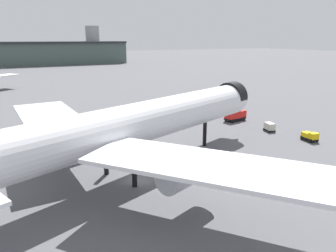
% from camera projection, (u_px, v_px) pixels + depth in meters
% --- Properties ---
extents(ground, '(900.00, 900.00, 0.00)m').
position_uv_depth(ground, '(139.00, 181.00, 45.83)').
color(ground, '#56565B').
extents(airliner_near_gate, '(60.33, 53.86, 17.06)m').
position_uv_depth(airliner_near_gate, '(131.00, 126.00, 45.80)').
color(airliner_near_gate, white).
rests_on(airliner_near_gate, ground).
extents(terminal_building, '(182.08, 33.18, 28.55)m').
position_uv_depth(terminal_building, '(1.00, 54.00, 229.17)').
color(terminal_building, '#475651').
rests_on(terminal_building, ground).
extents(service_truck_front, '(5.79, 3.29, 3.00)m').
position_uv_depth(service_truck_front, '(235.00, 114.00, 78.53)').
color(service_truck_front, black).
rests_on(service_truck_front, ground).
extents(baggage_tug_wing, '(2.20, 3.36, 1.85)m').
position_uv_depth(baggage_tug_wing, '(310.00, 136.00, 63.30)').
color(baggage_tug_wing, black).
rests_on(baggage_tug_wing, ground).
extents(baggage_cart_trailing, '(2.36, 2.69, 1.82)m').
position_uv_depth(baggage_cart_trailing, '(270.00, 127.00, 69.99)').
color(baggage_cart_trailing, black).
rests_on(baggage_cart_trailing, ground).
extents(traffic_cone_near_nose, '(0.55, 0.55, 0.68)m').
position_uv_depth(traffic_cone_near_nose, '(88.00, 120.00, 78.31)').
color(traffic_cone_near_nose, '#F2600C').
rests_on(traffic_cone_near_nose, ground).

